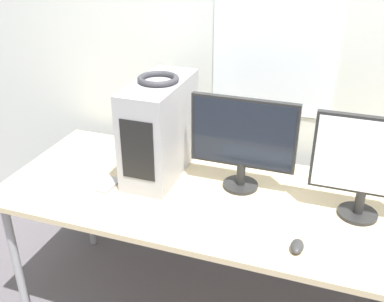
% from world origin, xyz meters
% --- Properties ---
extents(wall_back, '(8.00, 0.07, 2.70)m').
position_xyz_m(wall_back, '(-0.00, 0.96, 1.35)').
color(wall_back, silver).
rests_on(wall_back, ground_plane).
extents(desk, '(2.37, 0.83, 0.77)m').
position_xyz_m(desk, '(0.00, 0.41, 0.73)').
color(desk, '#D1BA8E').
rests_on(desk, ground_plane).
extents(pc_tower, '(0.22, 0.50, 0.47)m').
position_xyz_m(pc_tower, '(-0.50, 0.54, 1.01)').
color(pc_tower, '#9E9EA3').
rests_on(pc_tower, desk).
extents(headphones, '(0.19, 0.19, 0.03)m').
position_xyz_m(headphones, '(-0.50, 0.54, 1.25)').
color(headphones, '#333338').
rests_on(headphones, pc_tower).
extents(monitor_main, '(0.48, 0.17, 0.44)m').
position_xyz_m(monitor_main, '(-0.09, 0.52, 1.02)').
color(monitor_main, black).
rests_on(monitor_main, desk).
extents(monitor_right_near, '(0.44, 0.17, 0.45)m').
position_xyz_m(monitor_right_near, '(0.43, 0.46, 1.03)').
color(monitor_right_near, black).
rests_on(monitor_right_near, desk).
extents(keyboard, '(0.44, 0.14, 0.02)m').
position_xyz_m(keyboard, '(-0.05, 0.17, 0.78)').
color(keyboard, silver).
rests_on(keyboard, desk).
extents(mouse, '(0.05, 0.09, 0.03)m').
position_xyz_m(mouse, '(0.22, 0.14, 0.79)').
color(mouse, '#2D2D2D').
rests_on(mouse, desk).
extents(cell_phone, '(0.09, 0.14, 0.01)m').
position_xyz_m(cell_phone, '(-0.69, 0.32, 0.78)').
color(cell_phone, '#99999E').
rests_on(cell_phone, desk).
extents(paper_sheet_left, '(0.29, 0.35, 0.00)m').
position_xyz_m(paper_sheet_left, '(-0.91, 0.21, 0.77)').
color(paper_sheet_left, white).
rests_on(paper_sheet_left, desk).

